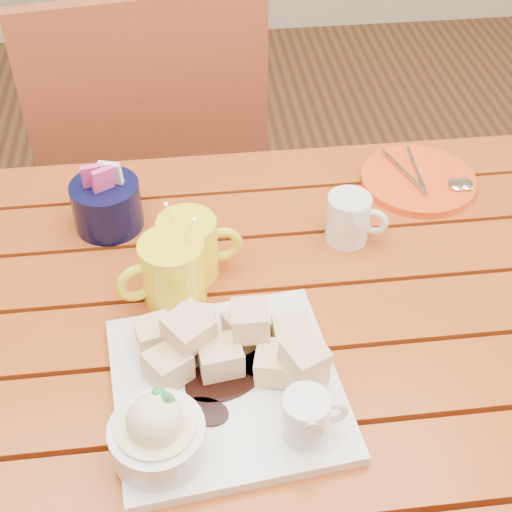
{
  "coord_description": "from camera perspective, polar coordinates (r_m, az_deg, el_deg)",
  "views": [
    {
      "loc": [
        -0.03,
        -0.63,
        1.45
      ],
      "look_at": [
        0.05,
        0.05,
        0.82
      ],
      "focal_mm": 50.0,
      "sensor_mm": 36.0,
      "label": 1
    }
  ],
  "objects": [
    {
      "name": "coffee_mug_left",
      "position": [
        0.95,
        -6.81,
        -1.19
      ],
      "size": [
        0.12,
        0.09,
        0.14
      ],
      "rotation": [
        0.0,
        0.0,
        0.34
      ],
      "color": "yellow",
      "rests_on": "table"
    },
    {
      "name": "table",
      "position": [
        1.03,
        -2.28,
        -9.52
      ],
      "size": [
        1.2,
        0.79,
        0.75
      ],
      "color": "#9B3B14",
      "rests_on": "ground"
    },
    {
      "name": "cream_pitcher",
      "position": [
        1.05,
        7.5,
        3.07
      ],
      "size": [
        0.09,
        0.08,
        0.08
      ],
      "rotation": [
        0.0,
        0.0,
        -0.39
      ],
      "color": "white",
      "rests_on": "table"
    },
    {
      "name": "orange_saucer",
      "position": [
        1.2,
        12.92,
        5.95
      ],
      "size": [
        0.19,
        0.19,
        0.02
      ],
      "rotation": [
        0.0,
        0.0,
        0.1
      ],
      "color": "#FF4D16",
      "rests_on": "table"
    },
    {
      "name": "chair_far",
      "position": [
        1.6,
        -8.4,
        7.2
      ],
      "size": [
        0.52,
        0.52,
        0.96
      ],
      "rotation": [
        0.0,
        0.0,
        3.29
      ],
      "color": "brown",
      "rests_on": "ground"
    },
    {
      "name": "sugar_caddy",
      "position": [
        1.09,
        -11.84,
        4.09
      ],
      "size": [
        0.1,
        0.1,
        0.11
      ],
      "color": "black",
      "rests_on": "table"
    },
    {
      "name": "dessert_plate",
      "position": [
        0.84,
        -3.21,
        -10.48
      ],
      "size": [
        0.29,
        0.29,
        0.11
      ],
      "rotation": [
        0.0,
        0.0,
        0.11
      ],
      "color": "white",
      "rests_on": "table"
    },
    {
      "name": "coffee_mug_right",
      "position": [
        0.99,
        -5.3,
        0.77
      ],
      "size": [
        0.12,
        0.08,
        0.14
      ],
      "rotation": [
        0.0,
        0.0,
        0.03
      ],
      "color": "yellow",
      "rests_on": "table"
    }
  ]
}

